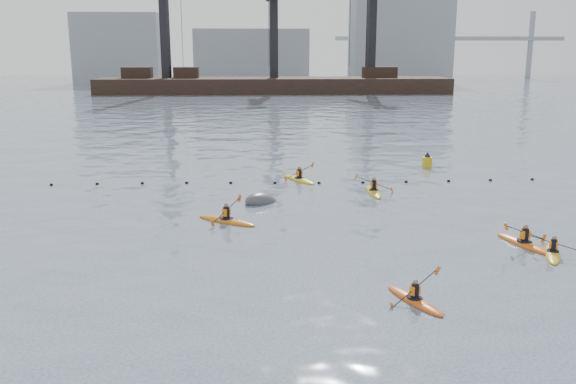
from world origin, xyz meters
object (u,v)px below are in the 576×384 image
(nav_buoy, at_px, (427,162))
(mooring_buoy, at_px, (261,202))
(kayaker_0, at_px, (415,299))
(kayaker_2, at_px, (227,220))
(kayaker_4, at_px, (524,243))
(kayaker_3, at_px, (374,191))
(kayaker_1, at_px, (553,252))
(kayaker_5, at_px, (299,179))

(nav_buoy, bearing_deg, mooring_buoy, -140.71)
(kayaker_0, xyz_separation_m, kayaker_2, (-7.35, 10.82, 0.02))
(mooring_buoy, height_order, nav_buoy, nav_buoy)
(kayaker_2, xyz_separation_m, kayaker_4, (14.08, -4.59, -0.00))
(kayaker_3, distance_m, nav_buoy, 10.13)
(kayaker_1, xyz_separation_m, kayaker_3, (-5.79, 12.23, 0.02))
(kayaker_0, bearing_deg, mooring_buoy, 86.18)
(mooring_buoy, bearing_deg, kayaker_5, 66.38)
(kayaker_2, relative_size, kayaker_3, 0.94)
(kayaker_5, bearing_deg, kayaker_1, -87.77)
(kayaker_5, bearing_deg, kayaker_3, -71.43)
(kayaker_0, bearing_deg, kayaker_1, 9.22)
(kayaker_5, xyz_separation_m, nav_buoy, (10.20, 4.43, 0.30))
(kayaker_0, distance_m, kayaker_5, 21.25)
(kayaker_0, xyz_separation_m, kayaker_3, (1.67, 17.12, 0.02))
(kayaker_1, relative_size, mooring_buoy, 1.37)
(kayaker_3, bearing_deg, mooring_buoy, -163.10)
(kayaker_0, xyz_separation_m, mooring_buoy, (-5.50, 14.96, -0.09))
(kayaker_1, relative_size, kayaker_3, 0.86)
(kayaker_0, bearing_deg, kayaker_4, 18.76)
(mooring_buoy, distance_m, nav_buoy, 16.63)
(kayaker_4, bearing_deg, nav_buoy, -110.53)
(mooring_buoy, bearing_deg, kayaker_3, 16.76)
(kayaker_1, distance_m, mooring_buoy, 16.41)
(kayaker_0, distance_m, kayaker_3, 17.20)
(kayaker_4, xyz_separation_m, mooring_buoy, (-12.24, 8.73, -0.11))
(mooring_buoy, bearing_deg, nav_buoy, 39.29)
(kayaker_3, bearing_deg, kayaker_0, -95.42)
(kayaker_3, bearing_deg, kayaker_1, -64.55)
(kayaker_3, xyz_separation_m, nav_buoy, (5.70, 8.37, 0.30))
(nav_buoy, bearing_deg, kayaker_4, -91.88)
(kayaker_0, distance_m, kayaker_1, 8.91)
(kayaker_0, bearing_deg, kayaker_3, 60.42)
(kayaker_3, bearing_deg, kayaker_2, -144.93)
(kayaker_3, xyz_separation_m, mooring_buoy, (-7.17, -2.16, -0.11))
(kayaker_5, distance_m, mooring_buoy, 6.66)
(kayaker_2, relative_size, mooring_buoy, 1.51)
(kayaker_5, bearing_deg, kayaker_2, -144.01)
(kayaker_2, bearing_deg, nav_buoy, -10.24)
(kayaker_1, distance_m, nav_buoy, 20.60)
(kayaker_0, height_order, kayaker_4, kayaker_4)
(kayaker_4, bearing_deg, mooring_buoy, -54.17)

